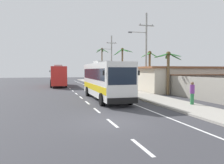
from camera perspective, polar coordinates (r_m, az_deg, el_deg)
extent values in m
plane|color=#3A3A3F|center=(12.54, -0.28, -10.16)|extent=(160.00, 160.00, 0.00)
cube|color=#A8A399|center=(24.15, 8.83, -3.65)|extent=(3.20, 90.00, 0.14)
cube|color=white|center=(8.71, 7.63, -16.15)|extent=(0.16, 2.00, 0.01)
cube|color=white|center=(12.28, 0.08, -10.43)|extent=(0.16, 2.00, 0.01)
cube|color=white|center=(16.03, -3.89, -7.25)|extent=(0.16, 2.00, 0.01)
cube|color=white|center=(19.85, -6.31, -5.27)|extent=(0.16, 2.00, 0.01)
cube|color=white|center=(23.71, -7.94, -3.92)|extent=(0.16, 2.00, 0.01)
cube|color=white|center=(27.60, -9.10, -2.95)|extent=(0.16, 2.00, 0.01)
cube|color=white|center=(31.50, -9.98, -2.22)|extent=(0.16, 2.00, 0.01)
cube|color=white|center=(35.41, -10.66, -1.66)|extent=(0.16, 2.00, 0.01)
cube|color=white|center=(39.33, -11.21, -1.20)|extent=(0.16, 2.00, 0.01)
cube|color=white|center=(43.25, -11.66, -0.83)|extent=(0.16, 2.00, 0.01)
cube|color=white|center=(47.18, -12.03, -0.51)|extent=(0.16, 2.00, 0.01)
cube|color=white|center=(51.11, -12.34, -0.25)|extent=(0.16, 2.00, 0.01)
cube|color=white|center=(55.04, -12.61, -0.02)|extent=(0.16, 2.00, 0.01)
cube|color=white|center=(58.97, -12.85, 0.17)|extent=(0.16, 2.00, 0.01)
cube|color=white|center=(27.78, -1.52, -2.88)|extent=(0.14, 70.00, 0.01)
cube|color=#9E998E|center=(29.32, 12.29, -0.47)|extent=(0.24, 60.00, 2.22)
cube|color=white|center=(21.79, -1.78, 0.64)|extent=(2.51, 10.86, 3.13)
cube|color=#192333|center=(21.97, -1.91, 2.09)|extent=(2.54, 10.00, 1.00)
cube|color=#192333|center=(16.61, 2.68, 1.52)|extent=(2.24, 0.12, 1.31)
cube|color=yellow|center=(21.84, -1.78, -1.21)|extent=(2.55, 10.65, 0.56)
cube|color=black|center=(16.67, 2.76, -4.81)|extent=(2.38, 0.18, 0.44)
cube|color=#B7B7B7|center=(23.11, -2.60, 5.00)|extent=(1.36, 2.40, 0.28)
cube|color=black|center=(17.29, 6.86, 2.33)|extent=(0.12, 0.08, 0.36)
cube|color=black|center=(16.42, -2.18, 2.32)|extent=(0.12, 0.08, 0.36)
cylinder|color=black|center=(18.64, 4.61, -4.20)|extent=(0.33, 1.04, 1.04)
cylinder|color=black|center=(17.96, -2.56, -4.47)|extent=(0.33, 1.04, 1.04)
cylinder|color=black|center=(25.33, -0.93, -2.28)|extent=(0.33, 1.04, 1.04)
cylinder|color=black|center=(24.84, -6.25, -2.40)|extent=(0.33, 1.04, 1.04)
cube|color=red|center=(41.17, -13.64, 1.65)|extent=(2.60, 11.52, 3.09)
cube|color=#192333|center=(40.96, -13.64, 2.40)|extent=(2.62, 10.60, 0.99)
cube|color=#192333|center=(46.86, -13.86, 2.37)|extent=(2.27, 0.13, 1.30)
cube|color=red|center=(41.19, -13.62, 0.68)|extent=(2.64, 11.29, 0.56)
cube|color=black|center=(47.00, -13.83, 0.17)|extent=(2.41, 0.19, 0.44)
cube|color=#B7B7B7|center=(39.73, -13.60, 4.04)|extent=(1.38, 2.54, 0.28)
cube|color=black|center=(46.63, -15.59, 2.63)|extent=(0.12, 0.08, 0.36)
cube|color=black|center=(46.71, -12.12, 2.67)|extent=(0.12, 0.08, 0.36)
cylinder|color=black|center=(45.22, -15.30, -0.05)|extent=(0.33, 1.04, 1.04)
cylinder|color=black|center=(45.29, -12.25, -0.01)|extent=(0.33, 1.04, 1.04)
cylinder|color=black|center=(37.76, -15.28, -0.64)|extent=(0.33, 1.04, 1.04)
cylinder|color=black|center=(37.84, -11.62, -0.58)|extent=(0.33, 1.04, 1.04)
cylinder|color=black|center=(31.29, -2.56, -1.67)|extent=(0.12, 0.60, 0.60)
cylinder|color=black|center=(32.60, -3.19, -1.49)|extent=(0.14, 0.60, 0.60)
cube|color=#1E7F38|center=(31.88, -2.86, -1.19)|extent=(0.27, 1.11, 0.36)
cube|color=black|center=(32.16, -3.00, -0.80)|extent=(0.26, 0.61, 0.12)
cylinder|color=gray|center=(31.38, -2.62, -1.11)|extent=(0.07, 0.32, 0.67)
cylinder|color=black|center=(31.45, -2.67, -0.30)|extent=(0.56, 0.06, 0.04)
sphere|color=#EAEACC|center=(31.34, -2.61, -0.56)|extent=(0.14, 0.14, 0.14)
cylinder|color=black|center=(32.09, -2.97, -0.21)|extent=(0.32, 0.32, 0.66)
sphere|color=blue|center=(32.06, -2.98, 0.61)|extent=(0.26, 0.26, 0.26)
cylinder|color=#2D7A47|center=(18.95, 19.75, -4.08)|extent=(0.28, 0.28, 0.87)
cylinder|color=#75388E|center=(18.87, 19.80, -1.72)|extent=(0.36, 0.36, 0.69)
sphere|color=brown|center=(18.84, 19.82, -0.34)|extent=(0.24, 0.24, 0.24)
cylinder|color=#9E9E99|center=(29.03, 8.71, 7.30)|extent=(0.24, 0.24, 10.09)
cube|color=#9E9E99|center=(29.49, 8.77, 14.05)|extent=(2.08, 0.12, 0.12)
cylinder|color=#4C4742|center=(29.18, 7.24, 14.42)|extent=(0.08, 0.08, 0.16)
cylinder|color=#4C4742|center=(29.87, 10.26, 14.13)|extent=(0.08, 0.08, 0.16)
cylinder|color=#9E9E99|center=(28.89, 6.72, 12.51)|extent=(2.21, 0.09, 0.09)
cube|color=#4C4C51|center=(28.48, 4.62, 12.54)|extent=(0.44, 0.24, 0.14)
cylinder|color=#9E9E99|center=(43.23, -0.12, 5.52)|extent=(0.24, 0.24, 9.49)
cube|color=#9E9E99|center=(43.51, -0.12, 9.91)|extent=(1.97, 0.12, 0.12)
cylinder|color=#4C4742|center=(43.31, -1.14, 10.10)|extent=(0.08, 0.08, 0.16)
cylinder|color=#4C4742|center=(43.74, 0.89, 10.03)|extent=(0.08, 0.08, 0.16)
cylinder|color=#9E9E99|center=(43.15, -1.28, 8.41)|extent=(1.79, 0.09, 0.09)
cube|color=#4C4C51|center=(42.92, -2.44, 8.35)|extent=(0.44, 0.24, 0.14)
cylinder|color=brown|center=(40.97, 2.65, 3.64)|extent=(0.31, 0.31, 6.61)
ellipsoid|color=#28702D|center=(41.43, 4.03, 7.97)|extent=(2.08, 0.44, 0.66)
ellipsoid|color=#28702D|center=(42.14, 2.65, 7.89)|extent=(0.99, 2.07, 0.66)
ellipsoid|color=#28702D|center=(41.54, 1.56, 7.58)|extent=(1.53, 1.61, 1.20)
ellipsoid|color=#28702D|center=(40.28, 1.97, 7.91)|extent=(1.73, 1.58, 0.95)
ellipsoid|color=#28702D|center=(40.26, 3.38, 8.05)|extent=(0.75, 2.08, 0.75)
sphere|color=brown|center=(41.15, 2.66, 8.32)|extent=(0.56, 0.56, 0.56)
cylinder|color=brown|center=(33.19, 9.55, 2.66)|extent=(0.32, 0.32, 5.35)
ellipsoid|color=#3D893D|center=(33.49, 10.62, 6.78)|extent=(1.37, 0.48, 0.83)
ellipsoid|color=#3D893D|center=(33.97, 9.58, 6.99)|extent=(0.94, 1.46, 0.54)
ellipsoid|color=#3D893D|center=(33.56, 8.57, 6.87)|extent=(1.13, 1.31, 0.75)
ellipsoid|color=#3D893D|center=(33.03, 8.55, 6.86)|extent=(1.36, 0.46, 0.82)
ellipsoid|color=#3D893D|center=(32.60, 9.26, 7.17)|extent=(1.22, 1.32, 0.54)
ellipsoid|color=#3D893D|center=(32.96, 10.55, 6.81)|extent=(1.06, 1.28, 0.87)
sphere|color=brown|center=(33.28, 9.60, 7.36)|extent=(0.56, 0.56, 0.56)
cylinder|color=brown|center=(49.72, -2.57, 4.04)|extent=(0.25, 0.25, 7.49)
ellipsoid|color=#337F33|center=(50.01, -1.73, 7.96)|extent=(1.57, 0.51, 0.95)
ellipsoid|color=#337F33|center=(50.72, -2.47, 8.07)|extent=(0.93, 1.68, 0.64)
ellipsoid|color=#337F33|center=(50.31, -3.33, 7.97)|extent=(1.37, 1.38, 0.87)
ellipsoid|color=#337F33|center=(49.30, -3.20, 8.22)|extent=(1.56, 1.28, 0.62)
ellipsoid|color=#337F33|center=(49.17, -2.21, 8.21)|extent=(0.62, 1.69, 0.67)
sphere|color=brown|center=(49.94, -2.58, 8.39)|extent=(0.56, 0.56, 0.56)
cylinder|color=brown|center=(26.71, 14.12, 1.84)|extent=(0.33, 0.33, 4.70)
ellipsoid|color=#28702D|center=(27.06, 15.76, 6.21)|extent=(1.69, 0.59, 0.87)
ellipsoid|color=#28702D|center=(27.59, 13.90, 6.41)|extent=(0.96, 1.74, 0.65)
ellipsoid|color=#28702D|center=(26.93, 12.38, 6.58)|extent=(1.55, 1.41, 0.59)
ellipsoid|color=#28702D|center=(26.04, 13.15, 6.71)|extent=(1.72, 1.11, 0.57)
ellipsoid|color=#28702D|center=(26.26, 15.70, 6.66)|extent=(1.02, 1.75, 0.56)
sphere|color=brown|center=(26.77, 14.19, 6.98)|extent=(0.56, 0.56, 0.56)
cube|color=beige|center=(32.64, 18.04, 0.56)|extent=(12.97, 7.37, 3.09)
cube|color=brown|center=(32.61, 18.09, 3.48)|extent=(13.75, 7.81, 0.24)
cube|color=brown|center=(29.36, 22.49, 1.73)|extent=(9.08, 0.80, 0.10)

